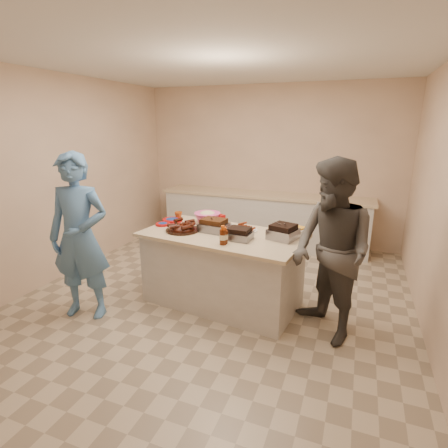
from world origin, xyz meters
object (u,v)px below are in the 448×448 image
at_px(roasting_pan, 283,239).
at_px(mustard_bottle, 216,227).
at_px(bbq_bottle_b, 225,243).
at_px(guest_gray, 324,334).
at_px(bbq_bottle_a, 223,244).
at_px(guest_blue, 89,313).
at_px(rib_platter, 183,231).
at_px(plastic_cup, 179,219).
at_px(coleslaw_bowl, 207,223).
at_px(island, 222,302).

distance_m(roasting_pan, mustard_bottle, 0.85).
xyz_separation_m(bbq_bottle_b, guest_gray, (1.06, 0.05, -0.86)).
height_order(bbq_bottle_b, guest_gray, bbq_bottle_b).
height_order(bbq_bottle_a, mustard_bottle, bbq_bottle_a).
bearing_deg(bbq_bottle_b, mustard_bottle, 121.00).
bearing_deg(guest_blue, bbq_bottle_b, 4.78).
xyz_separation_m(rib_platter, guest_gray, (1.68, -0.18, -0.86)).
bearing_deg(plastic_cup, guest_blue, -115.24).
bearing_deg(bbq_bottle_a, coleslaw_bowl, 124.88).
height_order(guest_blue, guest_gray, guest_gray).
distance_m(roasting_pan, guest_gray, 1.06).
bearing_deg(coleslaw_bowl, roasting_pan, -15.07).
relative_size(coleslaw_bowl, guest_gray, 0.19).
bearing_deg(guest_gray, plastic_cup, -148.39).
height_order(roasting_pan, guest_blue, roasting_pan).
relative_size(bbq_bottle_b, mustard_bottle, 1.62).
xyz_separation_m(rib_platter, guest_blue, (-0.85, -0.72, -0.86)).
relative_size(rib_platter, mustard_bottle, 3.59).
bearing_deg(roasting_pan, island, -158.12).
xyz_separation_m(rib_platter, mustard_bottle, (0.31, 0.28, 0.00)).
relative_size(bbq_bottle_b, plastic_cup, 1.74).
bearing_deg(guest_gray, roasting_pan, -161.27).
relative_size(rib_platter, plastic_cup, 3.86).
xyz_separation_m(mustard_bottle, guest_blue, (-1.16, -1.00, -0.86)).
xyz_separation_m(island, roasting_pan, (0.68, 0.07, 0.86)).
distance_m(coleslaw_bowl, bbq_bottle_b, 0.80).
bearing_deg(plastic_cup, guest_gray, -17.69).
bearing_deg(bbq_bottle_a, island, 112.17).
bearing_deg(bbq_bottle_a, rib_platter, 156.09).
distance_m(roasting_pan, bbq_bottle_b, 0.65).
bearing_deg(bbq_bottle_a, mustard_bottle, 118.52).
xyz_separation_m(coleslaw_bowl, plastic_cup, (-0.43, 0.04, 0.00)).
bearing_deg(island, bbq_bottle_b, -57.05).
relative_size(coleslaw_bowl, mustard_bottle, 3.03).
bearing_deg(bbq_bottle_b, roasting_pan, 34.46).
height_order(coleslaw_bowl, mustard_bottle, coleslaw_bowl).
height_order(rib_platter, plastic_cup, rib_platter).
xyz_separation_m(island, guest_blue, (-1.32, -0.79, 0.00)).
height_order(rib_platter, bbq_bottle_b, bbq_bottle_b).
relative_size(plastic_cup, guest_blue, 0.06).
bearing_deg(coleslaw_bowl, bbq_bottle_a, -55.12).
distance_m(rib_platter, bbq_bottle_a, 0.67).
relative_size(rib_platter, guest_gray, 0.22).
xyz_separation_m(bbq_bottle_a, mustard_bottle, (-0.30, 0.55, 0.00)).
relative_size(mustard_bottle, plastic_cup, 1.07).
relative_size(guest_blue, guest_gray, 1.01).
distance_m(guest_blue, guest_gray, 2.58).
xyz_separation_m(bbq_bottle_b, mustard_bottle, (-0.31, 0.51, 0.00)).
relative_size(island, guest_blue, 1.01).
bearing_deg(mustard_bottle, bbq_bottle_a, -61.48).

